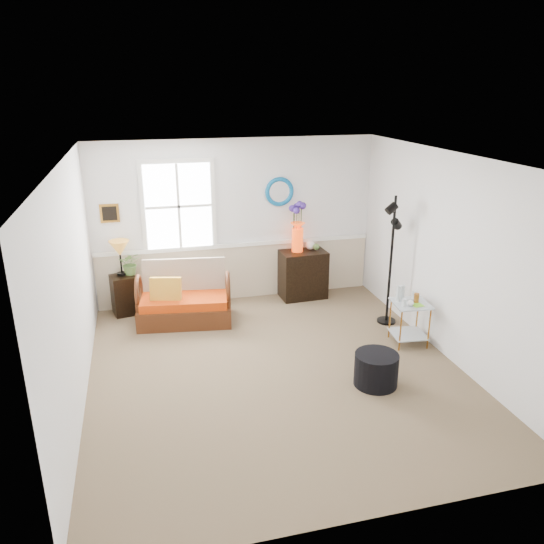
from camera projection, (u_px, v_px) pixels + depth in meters
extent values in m
cube|color=brown|center=(276.00, 371.00, 6.59)|extent=(4.50, 5.00, 0.01)
cube|color=white|center=(277.00, 159.00, 5.72)|extent=(4.50, 5.00, 0.01)
cube|color=white|center=(236.00, 221.00, 8.44)|extent=(4.50, 0.01, 2.60)
cube|color=white|center=(364.00, 383.00, 3.87)|extent=(4.50, 0.01, 2.60)
cube|color=white|center=(72.00, 290.00, 5.63)|extent=(0.01, 5.00, 2.60)
cube|color=white|center=(449.00, 257.00, 6.68)|extent=(0.01, 5.00, 2.60)
cube|color=beige|center=(238.00, 272.00, 8.70)|extent=(4.46, 0.02, 0.90)
cube|color=white|center=(237.00, 245.00, 8.54)|extent=(4.46, 0.04, 0.06)
cube|color=#B97A28|center=(110.00, 213.00, 7.89)|extent=(0.28, 0.03, 0.28)
torus|color=#1980C9|center=(279.00, 192.00, 8.43)|extent=(0.47, 0.07, 0.47)
imported|color=#547839|center=(131.00, 266.00, 8.05)|extent=(0.34, 0.37, 0.28)
cylinder|color=black|center=(376.00, 369.00, 6.22)|extent=(0.61, 0.61, 0.40)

